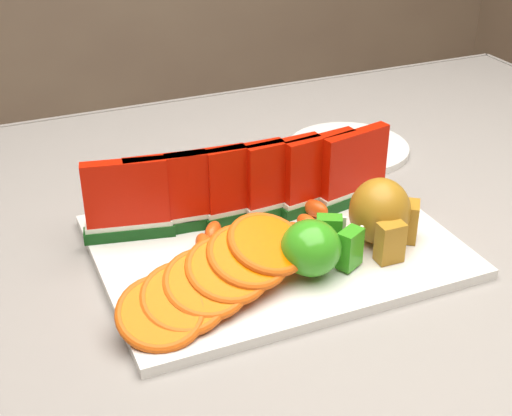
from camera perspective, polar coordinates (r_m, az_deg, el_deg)
The scene contains 10 objects.
table at distance 0.88m, azimuth -0.94°, elevation -9.58°, with size 1.40×0.90×0.75m.
tablecloth at distance 0.84m, azimuth -0.97°, elevation -6.27°, with size 1.53×1.03×0.20m.
platter at distance 0.83m, azimuth 1.46°, elevation -3.04°, with size 0.40×0.30×0.01m.
apple_cluster at distance 0.76m, azimuth 4.82°, elevation -3.10°, with size 0.10×0.08×0.06m.
pear_cluster at distance 0.82m, azimuth 10.06°, elevation -0.45°, with size 0.10×0.09×0.08m.
side_plate at distance 1.08m, azimuth 7.40°, elevation 4.79°, with size 0.21×0.21×0.01m.
watermelon_row at distance 0.85m, azimuth -0.85°, elevation 1.83°, with size 0.39×0.07×0.10m.
orange_fan_front at distance 0.72m, azimuth -3.16°, elevation -5.50°, with size 0.24×0.15×0.06m.
orange_fan_back at distance 0.91m, azimuth -2.51°, elevation 1.97°, with size 0.28×0.10×0.04m.
tangerine_segments at distance 0.83m, azimuth 0.51°, elevation -1.73°, with size 0.18×0.07×0.02m.
Camera 1 is at (-0.26, -0.64, 1.21)m, focal length 50.00 mm.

